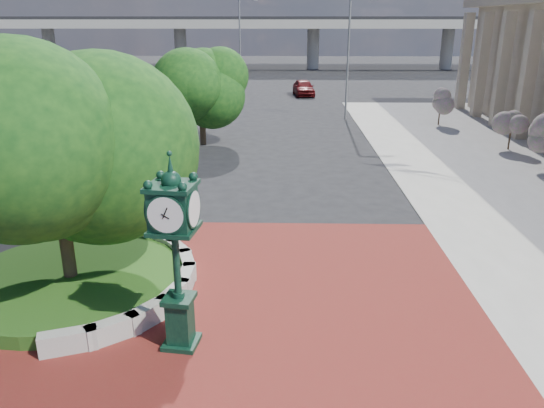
{
  "coord_description": "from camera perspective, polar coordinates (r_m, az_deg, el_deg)",
  "views": [
    {
      "loc": [
        0.88,
        -13.01,
        7.05
      ],
      "look_at": [
        0.52,
        1.5,
        2.0
      ],
      "focal_mm": 35.0,
      "sensor_mm": 36.0,
      "label": 1
    }
  ],
  "objects": [
    {
      "name": "planter_wall",
      "position": [
        15.11,
        -12.61,
        -7.98
      ],
      "size": [
        2.96,
        6.77,
        0.54
      ],
      "color": "#9E9B93",
      "rests_on": "ground"
    },
    {
      "name": "post_clock",
      "position": [
        11.53,
        -10.35,
        -4.55
      ],
      "size": [
        1.04,
        1.04,
        4.49
      ],
      "color": "black",
      "rests_on": "ground"
    },
    {
      "name": "tree_street",
      "position": [
        31.63,
        -7.64,
        12.11
      ],
      "size": [
        4.4,
        4.4,
        5.45
      ],
      "color": "#38281C",
      "rests_on": "ground"
    },
    {
      "name": "street_lamp_far",
      "position": [
        57.62,
        -3.26,
        17.5
      ],
      "size": [
        1.95,
        0.97,
        9.16
      ],
      "color": "slate",
      "rests_on": "ground"
    },
    {
      "name": "street_lamp_near",
      "position": [
        39.89,
        8.52,
        16.04
      ],
      "size": [
        1.9,
        0.53,
        8.52
      ],
      "color": "slate",
      "rests_on": "ground"
    },
    {
      "name": "ground",
      "position": [
        14.83,
        -2.19,
        -9.21
      ],
      "size": [
        200.0,
        200.0,
        0.0
      ],
      "primitive_type": "plane",
      "color": "black",
      "rests_on": "ground"
    },
    {
      "name": "shrub_far",
      "position": [
        39.41,
        17.67,
        10.36
      ],
      "size": [
        1.2,
        1.2,
        2.2
      ],
      "color": "#38281C",
      "rests_on": "ground"
    },
    {
      "name": "overpass",
      "position": [
        83.02,
        0.7,
        18.85
      ],
      "size": [
        90.0,
        12.0,
        7.5
      ],
      "color": "#9E9B93",
      "rests_on": "ground"
    },
    {
      "name": "grass_bed",
      "position": [
        15.84,
        -20.74,
        -7.78
      ],
      "size": [
        6.1,
        6.1,
        0.4
      ],
      "primitive_type": "cylinder",
      "color": "#1F4513",
      "rests_on": "ground"
    },
    {
      "name": "plaza",
      "position": [
        13.95,
        -2.45,
        -11.09
      ],
      "size": [
        12.0,
        12.0,
        0.04
      ],
      "primitive_type": "cube",
      "color": "maroon",
      "rests_on": "ground"
    },
    {
      "name": "parked_car",
      "position": [
        53.2,
        3.42,
        12.39
      ],
      "size": [
        2.29,
        4.72,
        1.55
      ],
      "primitive_type": "imported",
      "rotation": [
        0.0,
        0.0,
        0.1
      ],
      "color": "#4D0B0D",
      "rests_on": "ground"
    },
    {
      "name": "tree_planter",
      "position": [
        14.66,
        -22.35,
        4.64
      ],
      "size": [
        5.2,
        5.2,
        6.33
      ],
      "color": "#38281C",
      "rests_on": "ground"
    },
    {
      "name": "shrub_mid",
      "position": [
        33.09,
        24.4,
        8.01
      ],
      "size": [
        1.2,
        1.2,
        2.2
      ],
      "color": "#38281C",
      "rests_on": "ground"
    }
  ]
}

